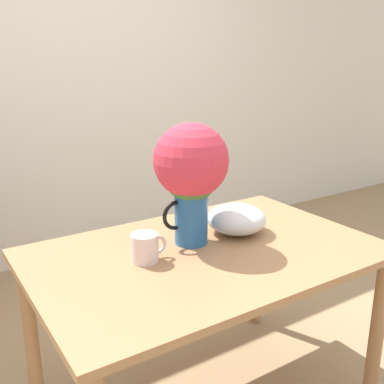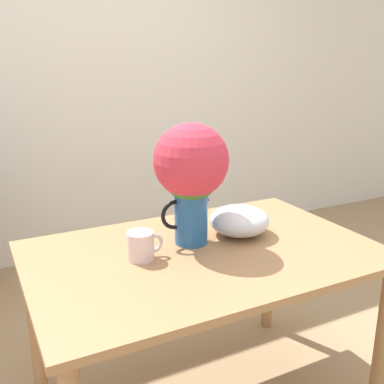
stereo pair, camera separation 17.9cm
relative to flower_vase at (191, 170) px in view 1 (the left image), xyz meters
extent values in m
cube|color=silver|center=(0.11, 1.78, 0.25)|extent=(8.00, 0.05, 2.60)
cube|color=#A3754C|center=(0.01, -0.10, -0.32)|extent=(1.36, 0.89, 0.03)
cylinder|color=#A3754C|center=(0.63, -0.48, -0.69)|extent=(0.06, 0.06, 0.71)
cylinder|color=#A3754C|center=(-0.61, 0.29, -0.69)|extent=(0.06, 0.06, 0.71)
cylinder|color=#A3754C|center=(0.63, 0.29, -0.69)|extent=(0.06, 0.06, 0.71)
cylinder|color=#235B9E|center=(0.00, 0.00, -0.19)|extent=(0.13, 0.13, 0.24)
cone|color=#235B9E|center=(0.06, 0.00, -0.10)|extent=(0.05, 0.05, 0.06)
torus|color=black|center=(-0.07, 0.00, -0.17)|extent=(0.12, 0.02, 0.12)
sphere|color=#3D7033|center=(0.00, 0.00, -0.01)|extent=(0.22, 0.22, 0.22)
sphere|color=#CC3347|center=(0.00, 0.00, 0.04)|extent=(0.30, 0.30, 0.30)
cylinder|color=silver|center=(-0.24, -0.06, -0.25)|extent=(0.10, 0.10, 0.11)
torus|color=silver|center=(-0.19, -0.06, -0.25)|extent=(0.08, 0.01, 0.08)
ellipsoid|color=silver|center=(0.23, -0.01, -0.24)|extent=(0.26, 0.26, 0.12)
camera|label=1|loc=(-0.93, -1.44, 0.42)|focal=42.00mm
camera|label=2|loc=(-0.77, -1.53, 0.42)|focal=42.00mm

